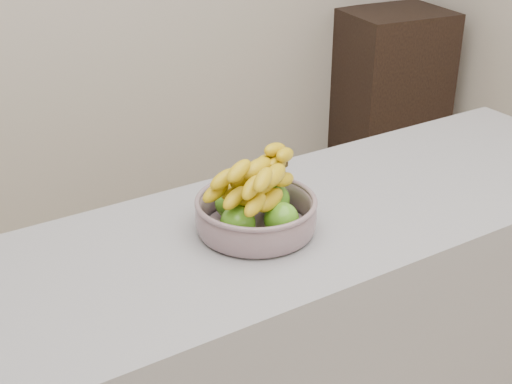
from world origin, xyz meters
TOP-DOWN VIEW (x-y plane):
  - counter at (0.00, 0.33)m, footprint 2.00×0.60m
  - cabinet at (1.65, 1.78)m, footprint 0.57×0.48m
  - fruit_bowl at (-0.11, 0.33)m, footprint 0.28×0.28m

SIDE VIEW (x-z plane):
  - counter at x=0.00m, z-range 0.00..0.90m
  - cabinet at x=1.65m, z-range 0.00..0.93m
  - fruit_bowl at x=-0.11m, z-range 0.87..1.05m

